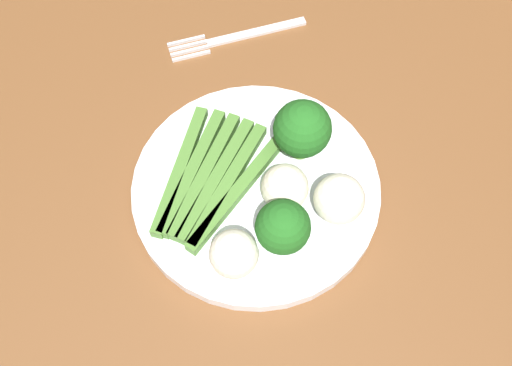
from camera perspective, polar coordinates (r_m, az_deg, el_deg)
The scene contains 9 objects.
dining_table at distance 0.67m, azimuth -1.73°, elevation -11.06°, with size 1.29×1.10×0.77m.
plate at distance 0.60m, azimuth 0.00°, elevation -0.57°, with size 0.25×0.25×0.01m, color white.
asparagus_bundle at distance 0.59m, azimuth -4.40°, elevation 0.43°, with size 0.15×0.16×0.01m.
broccoli_left at distance 0.58m, azimuth 4.42°, elevation 5.09°, with size 0.06×0.06×0.07m.
broccoli_near_center at distance 0.54m, azimuth 2.40°, elevation -3.91°, with size 0.05×0.05×0.06m.
cauliflower_back_right at distance 0.56m, azimuth 7.90°, elevation -1.53°, with size 0.05×0.05×0.05m, color silver.
cauliflower_edge at distance 0.54m, azimuth -2.29°, elevation -6.38°, with size 0.05×0.05×0.05m, color silver.
cauliflower_near_fork at distance 0.57m, azimuth 2.75°, elevation -0.43°, with size 0.05×0.05×0.05m, color beige.
fork at distance 0.72m, azimuth -1.92°, elevation 13.67°, with size 0.04×0.17×0.00m.
Camera 1 is at (-0.19, 0.06, 1.31)m, focal length 42.15 mm.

